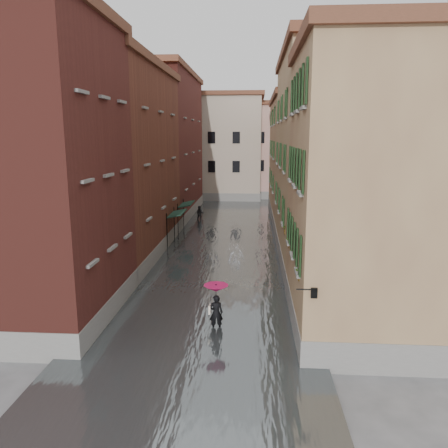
% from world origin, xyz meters
% --- Properties ---
extents(ground, '(120.00, 120.00, 0.00)m').
position_xyz_m(ground, '(0.00, 0.00, 0.00)').
color(ground, '#545456').
rests_on(ground, ground).
extents(floodwater, '(10.00, 60.00, 0.20)m').
position_xyz_m(floodwater, '(0.00, 13.00, 0.10)').
color(floodwater, '#4E5456').
rests_on(floodwater, ground).
extents(building_left_near, '(6.00, 8.00, 13.00)m').
position_xyz_m(building_left_near, '(-7.00, -2.00, 6.50)').
color(building_left_near, maroon).
rests_on(building_left_near, ground).
extents(building_left_mid, '(6.00, 14.00, 12.50)m').
position_xyz_m(building_left_mid, '(-7.00, 9.00, 6.25)').
color(building_left_mid, brown).
rests_on(building_left_mid, ground).
extents(building_left_far, '(6.00, 16.00, 14.00)m').
position_xyz_m(building_left_far, '(-7.00, 24.00, 7.00)').
color(building_left_far, maroon).
rests_on(building_left_far, ground).
extents(building_right_near, '(6.00, 8.00, 11.50)m').
position_xyz_m(building_right_near, '(7.00, -2.00, 5.75)').
color(building_right_near, '#8D6549').
rests_on(building_right_near, ground).
extents(building_right_mid, '(6.00, 14.00, 13.00)m').
position_xyz_m(building_right_mid, '(7.00, 9.00, 6.50)').
color(building_right_mid, tan).
rests_on(building_right_mid, ground).
extents(building_right_far, '(6.00, 16.00, 11.50)m').
position_xyz_m(building_right_far, '(7.00, 24.00, 5.75)').
color(building_right_far, '#8D6549').
rests_on(building_right_far, ground).
extents(building_end_cream, '(12.00, 9.00, 13.00)m').
position_xyz_m(building_end_cream, '(-3.00, 38.00, 6.50)').
color(building_end_cream, '#B4A08F').
rests_on(building_end_cream, ground).
extents(building_end_pink, '(10.00, 9.00, 12.00)m').
position_xyz_m(building_end_pink, '(6.00, 40.00, 6.00)').
color(building_end_pink, '#CA958E').
rests_on(building_end_pink, ground).
extents(awning_near, '(1.09, 2.92, 2.80)m').
position_xyz_m(awning_near, '(-3.49, 11.44, 2.46)').
color(awning_near, '#163125').
rests_on(awning_near, ground).
extents(awning_far, '(1.09, 2.92, 2.80)m').
position_xyz_m(awning_far, '(-3.49, 15.95, 2.46)').
color(awning_far, '#163125').
rests_on(awning_far, ground).
extents(wall_lantern, '(0.71, 0.22, 0.35)m').
position_xyz_m(wall_lantern, '(4.33, -6.00, 3.01)').
color(wall_lantern, black).
rests_on(wall_lantern, ground).
extents(window_planters, '(0.59, 8.59, 0.84)m').
position_xyz_m(window_planters, '(4.12, -0.35, 3.51)').
color(window_planters, '#9B5432').
rests_on(window_planters, ground).
extents(pedestrian_main, '(1.06, 1.06, 2.06)m').
position_xyz_m(pedestrian_main, '(0.72, -2.84, 1.32)').
color(pedestrian_main, black).
rests_on(pedestrian_main, ground).
extents(pedestrian_far, '(0.81, 0.66, 1.54)m').
position_xyz_m(pedestrian_far, '(-2.99, 21.36, 0.77)').
color(pedestrian_far, black).
rests_on(pedestrian_far, ground).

